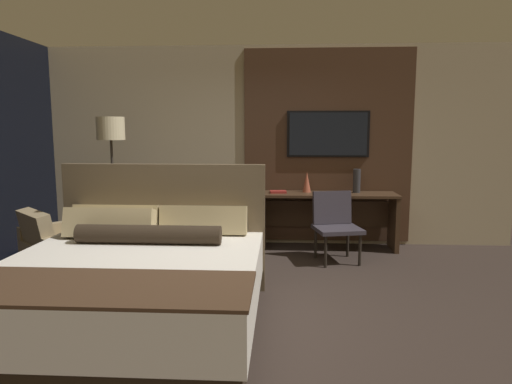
# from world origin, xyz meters

# --- Properties ---
(ground_plane) EXTENTS (16.00, 16.00, 0.00)m
(ground_plane) POSITION_xyz_m (0.00, 0.00, 0.00)
(ground_plane) COLOR #332823
(wall_back_tv_panel) EXTENTS (7.20, 0.09, 2.80)m
(wall_back_tv_panel) POSITION_xyz_m (0.13, 2.59, 1.40)
(wall_back_tv_panel) COLOR #BCAD8E
(wall_back_tv_panel) RESTS_ON ground_plane
(bed) EXTENTS (2.06, 2.14, 1.30)m
(bed) POSITION_xyz_m (-0.85, -0.39, 0.37)
(bed) COLOR #33281E
(bed) RESTS_ON ground_plane
(desk) EXTENTS (1.85, 0.52, 0.78)m
(desk) POSITION_xyz_m (0.99, 2.31, 0.53)
(desk) COLOR #422D1E
(desk) RESTS_ON ground_plane
(tv) EXTENTS (1.14, 0.04, 0.64)m
(tv) POSITION_xyz_m (0.99, 2.52, 1.58)
(tv) COLOR black
(desk_chair) EXTENTS (0.64, 0.63, 0.86)m
(desk_chair) POSITION_xyz_m (1.02, 1.73, 0.50)
(desk_chair) COLOR #38333D
(desk_chair) RESTS_ON ground_plane
(armchair_by_window) EXTENTS (1.15, 1.15, 0.79)m
(armchair_by_window) POSITION_xyz_m (-2.05, 0.87, 0.27)
(armchair_by_window) COLOR #998460
(armchair_by_window) RESTS_ON ground_plane
(floor_lamp) EXTENTS (0.34, 0.34, 1.79)m
(floor_lamp) POSITION_xyz_m (-1.75, 1.58, 1.51)
(floor_lamp) COLOR #282623
(floor_lamp) RESTS_ON ground_plane
(vase_tall) EXTENTS (0.10, 0.10, 0.32)m
(vase_tall) POSITION_xyz_m (1.38, 2.36, 0.94)
(vase_tall) COLOR #333338
(vase_tall) RESTS_ON desk
(vase_short) EXTENTS (0.12, 0.12, 0.29)m
(vase_short) POSITION_xyz_m (0.70, 2.37, 0.92)
(vase_short) COLOR #B2563D
(vase_short) RESTS_ON desk
(book) EXTENTS (0.23, 0.17, 0.03)m
(book) POSITION_xyz_m (0.30, 2.26, 0.79)
(book) COLOR maroon
(book) RESTS_ON desk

